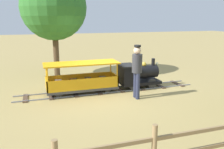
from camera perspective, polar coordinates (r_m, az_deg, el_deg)
ground_plane at (r=7.97m, az=-1.15°, el=-3.93°), size 60.00×60.00×0.00m
track at (r=7.98m, az=-0.77°, el=-3.78°), size 0.77×6.05×0.04m
locomotive at (r=8.21m, az=6.06°, el=-0.01°), size 0.73×1.45×0.97m
passenger_car at (r=7.66m, az=-7.22°, el=-1.48°), size 0.83×2.35×0.97m
conductor_person at (r=7.06m, az=6.04°, el=1.71°), size 0.30×0.30×1.62m
oak_tree_near at (r=9.98m, az=-13.86°, el=15.37°), size 2.60×2.60×4.09m
fence_section at (r=4.06m, az=19.24°, el=-15.31°), size 0.08×7.13×0.90m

